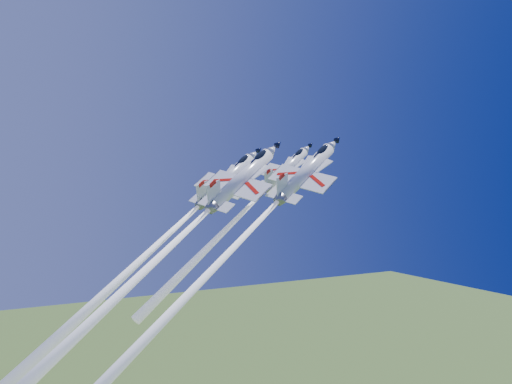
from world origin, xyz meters
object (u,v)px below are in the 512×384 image
jet_lead (240,216)px  jet_left (158,244)px  jet_right (205,277)px  jet_slot (153,263)px

jet_lead → jet_left: bearing=-140.0°
jet_left → jet_right: (0.69, -17.45, -2.71)m
jet_slot → jet_right: bearing=14.6°
jet_left → jet_right: jet_right is taller
jet_left → jet_slot: (-4.31, -10.68, -1.33)m
jet_lead → jet_slot: jet_lead is taller
jet_lead → jet_right: bearing=-66.2°
jet_left → jet_slot: jet_slot is taller
jet_lead → jet_right: jet_right is taller
jet_left → jet_slot: 11.59m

